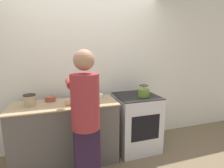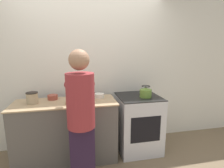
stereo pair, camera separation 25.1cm
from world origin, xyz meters
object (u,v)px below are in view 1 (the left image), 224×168
(oven, at_px, (136,122))
(cutting_board, at_px, (79,102))
(knife, at_px, (82,101))
(bowl_prep, at_px, (50,99))
(kettle, at_px, (144,92))
(person, at_px, (85,116))
(canister_jar, at_px, (30,100))

(oven, bearing_deg, cutting_board, -173.77)
(knife, relative_size, bowl_prep, 1.28)
(kettle, height_order, bowl_prep, kettle)
(person, bearing_deg, oven, 32.48)
(oven, bearing_deg, person, -147.52)
(knife, bearing_deg, canister_jar, -171.49)
(cutting_board, xyz_separation_m, kettle, (1.02, 0.03, 0.07))
(person, height_order, knife, person)
(kettle, bearing_deg, bowl_prep, 172.38)
(oven, distance_m, knife, 1.02)
(person, distance_m, kettle, 1.14)
(oven, distance_m, bowl_prep, 1.41)
(oven, bearing_deg, canister_jar, -178.71)
(knife, bearing_deg, person, -79.37)
(kettle, height_order, canister_jar, kettle)
(knife, xyz_separation_m, kettle, (0.99, 0.03, 0.06))
(bowl_prep, xyz_separation_m, canister_jar, (-0.25, -0.15, 0.05))
(oven, height_order, canister_jar, canister_jar)
(cutting_board, bearing_deg, person, -89.28)
(oven, height_order, kettle, kettle)
(knife, relative_size, kettle, 1.02)
(cutting_board, bearing_deg, canister_jar, 174.04)
(person, relative_size, cutting_board, 4.35)
(knife, xyz_separation_m, canister_jar, (-0.67, 0.07, 0.06))
(oven, xyz_separation_m, bowl_prep, (-1.32, 0.11, 0.49))
(person, distance_m, knife, 0.49)
(oven, xyz_separation_m, cutting_board, (-0.94, -0.10, 0.46))
(person, relative_size, kettle, 8.93)
(oven, xyz_separation_m, canister_jar, (-1.58, -0.04, 0.53))
(cutting_board, bearing_deg, bowl_prep, 150.97)
(cutting_board, bearing_deg, knife, 2.38)
(canister_jar, bearing_deg, bowl_prep, 30.58)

